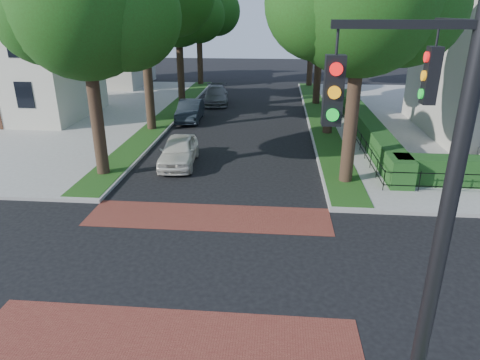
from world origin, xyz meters
name	(u,v)px	position (x,y,z in m)	size (l,w,h in m)	color
ground	(192,265)	(0.00, 0.00, 0.00)	(120.00, 120.00, 0.00)	black
crosswalk_far	(209,217)	(0.00, 3.20, 0.01)	(9.00, 2.20, 0.01)	maroon
crosswalk_near	(166,340)	(0.00, -3.20, 0.01)	(9.00, 2.20, 0.01)	maroon
grass_strip_ne	(320,117)	(5.40, 19.10, 0.16)	(1.60, 29.80, 0.02)	#214212
grass_strip_nw	(169,114)	(-5.40, 19.10, 0.16)	(1.60, 29.80, 0.02)	#214212
tree_right_far	(323,14)	(5.60, 24.22, 6.91)	(7.25, 6.23, 9.74)	black
tree_right_back	(314,9)	(5.60, 33.23, 7.27)	(7.50, 6.45, 10.20)	black
tree_left_near	(88,7)	(-5.40, 7.23, 7.27)	(7.50, 6.45, 10.20)	black
tree_left_far	(179,11)	(-5.40, 24.22, 7.12)	(7.00, 6.02, 9.86)	black
tree_left_back	(200,8)	(-5.40, 33.24, 7.41)	(7.75, 6.66, 10.44)	black
hedge_main_road	(364,124)	(7.70, 15.00, 0.75)	(1.00, 18.00, 1.20)	#174016
fence_main_road	(351,126)	(6.90, 15.00, 0.60)	(0.06, 18.00, 0.90)	black
house_left_near	(15,44)	(-15.49, 17.99, 5.04)	(10.00, 9.00, 10.14)	beige
house_left_far	(97,34)	(-15.49, 31.99, 5.04)	(10.00, 9.00, 10.14)	#BBB7A8
traffic_signal	(435,177)	(4.89, -4.41, 4.71)	(2.17, 2.00, 8.00)	black
parked_car_front	(179,151)	(-2.36, 8.88, 0.70)	(1.66, 4.13, 1.41)	silver
parked_car_middle	(190,111)	(-3.60, 17.92, 0.70)	(1.48, 4.25, 1.40)	#202830
parked_car_rear	(216,95)	(-2.63, 23.87, 0.68)	(1.92, 4.72, 1.37)	slate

